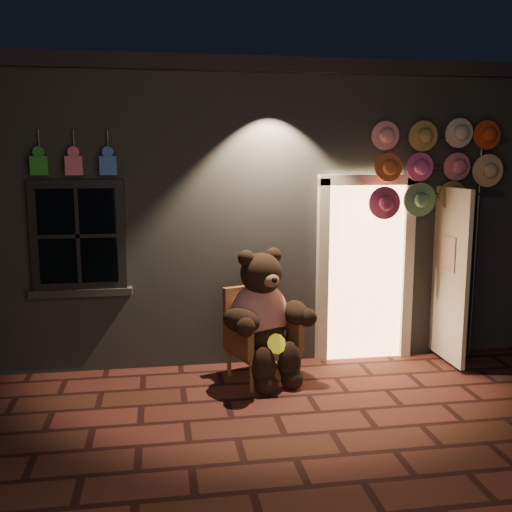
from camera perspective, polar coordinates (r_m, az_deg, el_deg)
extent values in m
plane|color=#582621|center=(5.80, 1.90, -14.90)|extent=(60.00, 60.00, 0.00)
cube|color=slate|center=(9.28, -2.83, 4.83)|extent=(7.00, 5.00, 3.30)
cube|color=black|center=(9.30, -2.92, 15.52)|extent=(7.30, 5.30, 0.16)
cube|color=black|center=(6.76, -16.55, 1.89)|extent=(1.00, 0.10, 1.20)
cube|color=black|center=(6.73, -16.58, 1.85)|extent=(0.82, 0.06, 1.02)
cube|color=slate|center=(6.86, -16.30, -3.33)|extent=(1.10, 0.14, 0.08)
cube|color=#FFB872|center=(7.21, 10.25, -1.45)|extent=(0.92, 0.10, 2.10)
cube|color=beige|center=(7.01, 6.34, -1.65)|extent=(0.12, 0.12, 2.20)
cube|color=beige|center=(7.36, 14.17, -1.36)|extent=(0.12, 0.12, 2.20)
cube|color=beige|center=(7.05, 10.61, 7.15)|extent=(1.16, 0.12, 0.12)
cube|color=beige|center=(7.22, 18.01, -1.75)|extent=(0.05, 0.80, 2.00)
cube|color=#288925|center=(6.68, -19.94, 8.09)|extent=(0.18, 0.07, 0.20)
cylinder|color=#59595E|center=(6.74, -19.97, 10.22)|extent=(0.02, 0.02, 0.25)
cube|color=#E25D7B|center=(6.63, -16.94, 8.24)|extent=(0.18, 0.07, 0.20)
cylinder|color=#59595E|center=(6.69, -16.98, 10.39)|extent=(0.02, 0.02, 0.25)
cube|color=blue|center=(6.59, -13.89, 8.37)|extent=(0.18, 0.07, 0.20)
cylinder|color=#59595E|center=(6.65, -13.94, 10.53)|extent=(0.02, 0.02, 0.25)
cube|color=olive|center=(6.55, 0.64, -8.80)|extent=(0.81, 0.79, 0.09)
cube|color=olive|center=(6.69, -0.54, -5.51)|extent=(0.64, 0.29, 0.65)
cube|color=olive|center=(6.34, -1.69, -7.67)|extent=(0.26, 0.55, 0.37)
cube|color=olive|center=(6.63, 3.04, -6.91)|extent=(0.26, 0.55, 0.37)
cylinder|color=olive|center=(6.27, -0.41, -11.53)|extent=(0.05, 0.05, 0.30)
cylinder|color=olive|center=(6.54, 3.94, -10.65)|extent=(0.05, 0.05, 0.30)
cylinder|color=olive|center=(6.70, -2.57, -10.13)|extent=(0.05, 0.05, 0.30)
cylinder|color=olive|center=(6.95, 1.58, -9.39)|extent=(0.05, 0.05, 0.30)
ellipsoid|color=red|center=(6.48, 0.29, -5.60)|extent=(0.80, 0.72, 0.70)
ellipsoid|color=black|center=(6.47, 0.63, -7.51)|extent=(0.67, 0.62, 0.33)
sphere|color=black|center=(6.33, 0.51, -1.69)|extent=(0.57, 0.57, 0.45)
sphere|color=black|center=(6.25, -0.94, -0.21)|extent=(0.18, 0.18, 0.18)
sphere|color=black|center=(6.41, 1.67, 0.03)|extent=(0.18, 0.18, 0.18)
ellipsoid|color=brown|center=(6.17, 1.45, -2.37)|extent=(0.21, 0.18, 0.14)
ellipsoid|color=black|center=(6.14, -1.44, -6.18)|extent=(0.49, 0.51, 0.25)
ellipsoid|color=black|center=(6.46, 3.81, -5.40)|extent=(0.25, 0.46, 0.25)
ellipsoid|color=black|center=(6.23, 0.71, -10.46)|extent=(0.25, 0.25, 0.43)
ellipsoid|color=black|center=(6.38, 3.19, -9.98)|extent=(0.25, 0.25, 0.43)
sphere|color=black|center=(6.24, 0.98, -12.13)|extent=(0.23, 0.23, 0.23)
sphere|color=black|center=(6.40, 3.46, -11.61)|extent=(0.23, 0.23, 0.23)
cylinder|color=yellow|center=(6.24, 1.98, -8.36)|extent=(0.23, 0.16, 0.21)
cylinder|color=#59595E|center=(7.62, 20.22, 1.32)|extent=(0.04, 0.04, 2.79)
cylinder|color=#59595E|center=(7.39, 18.69, 10.40)|extent=(1.24, 0.03, 0.03)
cylinder|color=#59595E|center=(7.39, 18.57, 8.01)|extent=(1.24, 0.03, 0.03)
cylinder|color=#59595E|center=(7.40, 18.44, 5.61)|extent=(1.24, 0.03, 0.03)
cylinder|color=pink|center=(6.97, 12.32, 11.19)|extent=(0.35, 0.11, 0.35)
cylinder|color=#B28C45|center=(7.10, 15.57, 11.03)|extent=(0.35, 0.11, 0.35)
cylinder|color=beige|center=(7.26, 18.68, 10.84)|extent=(0.35, 0.11, 0.35)
cylinder|color=#D14119|center=(7.51, 21.30, 10.63)|extent=(0.35, 0.11, 0.35)
cylinder|color=#D0602F|center=(6.94, 12.30, 8.21)|extent=(0.35, 0.11, 0.35)
cylinder|color=#C84E93|center=(7.07, 15.54, 8.11)|extent=(0.35, 0.11, 0.35)
cylinder|color=#D86E88|center=(7.31, 18.31, 8.01)|extent=(0.35, 0.11, 0.35)
cylinder|color=#F8BD7D|center=(7.48, 21.25, 7.87)|extent=(0.35, 0.11, 0.35)
cylinder|color=#C2406F|center=(6.93, 12.29, 5.22)|extent=(0.35, 0.11, 0.35)
cylinder|color=#51845C|center=(7.14, 15.21, 5.23)|extent=(0.35, 0.11, 0.35)
cylinder|color=olive|center=(7.29, 18.27, 5.16)|extent=(0.35, 0.11, 0.35)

